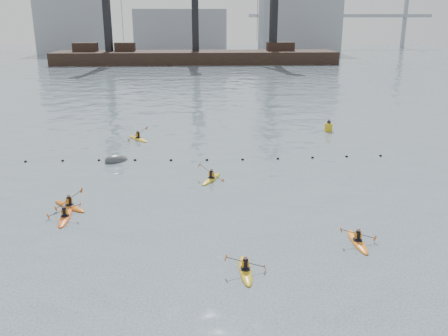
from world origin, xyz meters
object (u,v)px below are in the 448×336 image
Objects in this scene: kayaker_0 at (65,217)px; kayaker_5 at (138,138)px; kayaker_1 at (245,270)px; mooring_buoy at (117,161)px; kayaker_3 at (211,178)px; kayaker_4 at (357,241)px; kayaker_2 at (70,206)px; nav_buoy at (329,127)px.

kayaker_0 is 19.16m from kayaker_5.
kayaker_1 reaches higher than mooring_buoy.
kayaker_0 is 1.01× the size of kayaker_3.
kayaker_4 is at bearing -18.69° from kayaker_0.
kayaker_4 is (16.36, -4.12, -0.00)m from kayaker_0.
kayaker_2 is at bearing -19.84° from kayaker_4.
kayaker_2 is at bearing -137.88° from nav_buoy.
kayaker_1 is 1.99× the size of nav_buoy.
mooring_buoy is (-8.95, 18.56, -0.09)m from kayaker_1.
kayaker_2 reaches higher than kayaker_4.
kayaker_0 is 1.76m from kayaker_2.
kayaker_1 is at bearing -109.82° from kayaker_5.
kayaker_5 is 19.75m from nav_buoy.
kayaker_5 is at bearing -58.69° from kayaker_4.
kayaker_0 is 1.13× the size of kayaker_2.
kayaker_3 is at bearing -130.50° from nav_buoy.
kayaker_4 reaches higher than mooring_buoy.
kayaker_5 is at bearing 144.19° from kayaker_3.
nav_buoy is (19.59, 2.47, 0.34)m from kayaker_5.
kayaker_2 is at bearing -134.57° from kayaker_5.
mooring_buoy is at bearing 171.60° from kayaker_3.
kayaker_4 is (7.44, -10.68, -0.00)m from kayaker_3.
kayaker_0 is 11.84m from mooring_buoy.
nav_buoy is at bearing -102.05° from kayaker_4.
kayaker_0 is 2.10× the size of nav_buoy.
kayaker_5 is (-14.26, 23.16, 0.01)m from kayaker_4.
kayaker_3 is at bearing -98.41° from kayaker_5.
kayaker_5 is at bearing -172.80° from nav_buoy.
kayaker_1 is (10.12, -6.77, -0.00)m from kayaker_0.
kayaker_2 is 0.91× the size of kayaker_4.
kayaker_4 is 0.98× the size of kayaker_5.
mooring_buoy is (-0.93, -7.26, -0.10)m from kayaker_5.
kayaker_2 is at bearing -97.63° from mooring_buoy.
kayaker_0 is at bearing -118.10° from kayaker_3.
kayaker_3 reaches higher than kayaker_0.
kayaker_0 is at bearing -132.60° from kayaker_2.
kayaker_3 is 2.08× the size of nav_buoy.
kayaker_1 is 13.37m from kayaker_2.
kayaker_5 is 7.32m from mooring_buoy.
mooring_buoy is at bearing -154.62° from nav_buoy.
kayaker_3 reaches higher than mooring_buoy.
kayaker_2 is 29.48m from nav_buoy.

